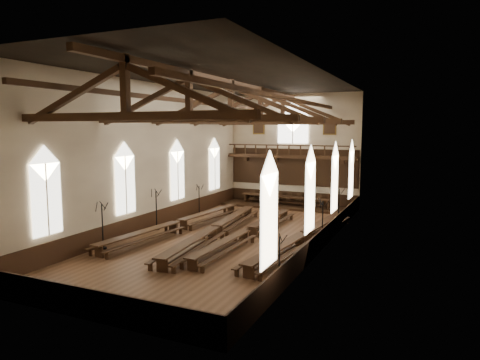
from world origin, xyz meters
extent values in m
plane|color=brown|center=(0.00, 0.00, 0.00)|extent=(26.00, 26.00, 0.00)
plane|color=beige|center=(0.00, 13.00, 5.00)|extent=(12.00, 0.00, 12.00)
plane|color=beige|center=(0.00, -13.00, 5.00)|extent=(12.00, 0.00, 12.00)
plane|color=beige|center=(-6.00, 0.00, 5.00)|extent=(0.00, 26.00, 26.00)
plane|color=beige|center=(6.00, 0.00, 5.00)|extent=(0.00, 26.00, 26.00)
plane|color=black|center=(0.00, 0.00, 10.00)|extent=(26.00, 26.00, 0.00)
cube|color=black|center=(0.00, 12.96, 0.60)|extent=(11.90, 0.08, 1.20)
cube|color=black|center=(0.00, -12.96, 0.60)|extent=(11.90, 0.08, 1.20)
cube|color=black|center=(-5.96, 0.00, 0.60)|extent=(0.08, 25.90, 1.20)
cube|color=black|center=(5.96, 0.00, 0.60)|extent=(0.08, 25.90, 1.20)
cube|color=white|center=(-5.90, -9.00, 3.40)|extent=(0.05, 1.80, 3.60)
cube|color=white|center=(-5.90, -9.00, 5.20)|extent=(0.05, 1.80, 1.80)
cylinder|color=beige|center=(-5.86, -9.00, 3.40)|extent=(0.08, 0.08, 3.60)
cube|color=white|center=(-5.90, -3.00, 3.40)|extent=(0.05, 1.80, 3.60)
cube|color=white|center=(-5.90, -3.00, 5.20)|extent=(0.05, 1.80, 1.80)
cylinder|color=beige|center=(-5.86, -3.00, 3.40)|extent=(0.08, 0.08, 3.60)
cube|color=white|center=(-5.90, 3.00, 3.40)|extent=(0.05, 1.80, 3.60)
cube|color=white|center=(-5.90, 3.00, 5.20)|extent=(0.05, 1.80, 1.80)
cylinder|color=beige|center=(-5.86, 3.00, 3.40)|extent=(0.08, 0.08, 3.60)
cube|color=white|center=(-5.90, 9.00, 3.40)|extent=(0.05, 1.80, 3.60)
cube|color=white|center=(-5.90, 9.00, 5.20)|extent=(0.05, 1.80, 1.80)
cylinder|color=beige|center=(-5.86, 9.00, 3.40)|extent=(0.08, 0.08, 3.60)
cube|color=white|center=(5.90, -9.00, 3.40)|extent=(0.05, 1.80, 3.60)
cube|color=white|center=(5.90, -9.00, 5.20)|extent=(0.05, 1.80, 1.80)
cylinder|color=beige|center=(5.86, -9.00, 3.40)|extent=(0.08, 0.08, 3.60)
cube|color=white|center=(5.90, -3.00, 3.40)|extent=(0.05, 1.80, 3.60)
cube|color=white|center=(5.90, -3.00, 5.20)|extent=(0.05, 1.80, 1.80)
cylinder|color=beige|center=(5.86, -3.00, 3.40)|extent=(0.08, 0.08, 3.60)
cube|color=white|center=(5.90, 3.00, 3.40)|extent=(0.05, 1.80, 3.60)
cube|color=white|center=(5.90, 3.00, 5.20)|extent=(0.05, 1.80, 1.80)
cylinder|color=beige|center=(5.86, 3.00, 3.40)|extent=(0.08, 0.08, 3.60)
cube|color=white|center=(5.90, 9.00, 3.40)|extent=(0.05, 1.80, 3.60)
cube|color=white|center=(5.90, 9.00, 5.20)|extent=(0.05, 1.80, 1.80)
cylinder|color=beige|center=(5.86, 9.00, 3.40)|extent=(0.08, 0.08, 3.60)
cube|color=white|center=(0.00, 12.90, 6.80)|extent=(2.80, 0.05, 2.40)
cube|color=white|center=(0.00, 12.90, 8.00)|extent=(2.80, 0.05, 2.80)
cylinder|color=beige|center=(0.00, 12.86, 6.80)|extent=(0.10, 0.10, 2.40)
cube|color=#362211|center=(0.00, 12.35, 4.40)|extent=(11.80, 1.20, 0.20)
cube|color=black|center=(0.00, 12.94, 3.45)|extent=(11.80, 0.10, 3.30)
cube|color=#362211|center=(0.00, 11.81, 5.45)|extent=(11.60, 0.12, 0.10)
cube|color=#362211|center=(0.00, 11.81, 4.55)|extent=(11.60, 0.12, 0.10)
cube|color=#362211|center=(-4.50, 12.75, 4.15)|extent=(0.35, 0.40, 0.50)
cube|color=#362211|center=(-1.50, 12.75, 4.15)|extent=(0.35, 0.40, 0.50)
cube|color=#362211|center=(1.50, 12.75, 4.15)|extent=(0.35, 0.40, 0.50)
cube|color=#362211|center=(4.50, 12.75, 4.15)|extent=(0.35, 0.40, 0.50)
cube|color=brown|center=(-3.30, 12.91, 7.10)|extent=(1.15, 0.06, 1.45)
cube|color=black|center=(-3.30, 12.87, 7.10)|extent=(0.95, 0.04, 1.25)
cube|color=brown|center=(3.30, 12.91, 7.10)|extent=(1.15, 0.06, 1.45)
cube|color=black|center=(3.30, 12.87, 7.10)|extent=(0.95, 0.04, 1.25)
cube|color=#362211|center=(0.00, -10.00, 7.40)|extent=(11.70, 0.35, 0.35)
cube|color=#362211|center=(0.00, -10.00, 8.70)|extent=(0.30, 0.30, 2.40)
cube|color=#362211|center=(-2.88, -10.00, 8.30)|extent=(5.44, 0.26, 2.40)
cube|color=#362211|center=(2.88, -10.00, 8.30)|extent=(5.44, 0.26, 2.40)
cube|color=#362211|center=(0.00, -5.00, 7.40)|extent=(11.70, 0.35, 0.35)
cube|color=#362211|center=(0.00, -5.00, 8.70)|extent=(0.30, 0.30, 2.40)
cube|color=#362211|center=(-2.88, -5.00, 8.30)|extent=(5.44, 0.26, 2.40)
cube|color=#362211|center=(2.88, -5.00, 8.30)|extent=(5.44, 0.26, 2.40)
cube|color=#362211|center=(0.00, 0.00, 7.40)|extent=(11.70, 0.35, 0.35)
cube|color=#362211|center=(0.00, 0.00, 8.70)|extent=(0.30, 0.30, 2.40)
cube|color=#362211|center=(-2.88, 0.00, 8.30)|extent=(5.44, 0.26, 2.40)
cube|color=#362211|center=(2.88, 0.00, 8.30)|extent=(5.44, 0.26, 2.40)
cube|color=#362211|center=(0.00, 5.00, 7.40)|extent=(11.70, 0.35, 0.35)
cube|color=#362211|center=(0.00, 5.00, 8.70)|extent=(0.30, 0.30, 2.40)
cube|color=#362211|center=(-2.88, 5.00, 8.30)|extent=(5.44, 0.26, 2.40)
cube|color=#362211|center=(2.88, 5.00, 8.30)|extent=(5.44, 0.26, 2.40)
cube|color=#362211|center=(0.00, 10.00, 7.40)|extent=(11.70, 0.35, 0.35)
cube|color=#362211|center=(0.00, 10.00, 8.70)|extent=(0.30, 0.30, 2.40)
cube|color=#362211|center=(-2.88, 10.00, 8.30)|extent=(5.44, 0.26, 2.40)
cube|color=#362211|center=(2.88, 10.00, 8.30)|extent=(5.44, 0.26, 2.40)
cube|color=#362211|center=(-3.36, 0.00, 8.70)|extent=(0.25, 25.70, 0.25)
cube|color=#362211|center=(3.36, 0.00, 8.70)|extent=(0.25, 25.70, 0.25)
cube|color=#362211|center=(0.00, 0.00, 9.70)|extent=(0.30, 25.70, 0.30)
cube|color=#362211|center=(-3.89, -3.79, 0.70)|extent=(1.39, 6.98, 0.08)
cube|color=#362211|center=(-3.89, -6.92, 0.33)|extent=(0.60, 0.14, 0.67)
cube|color=#362211|center=(-3.89, -0.67, 0.33)|extent=(0.60, 0.14, 0.67)
cube|color=#362211|center=(-3.89, -3.79, 0.25)|extent=(0.70, 6.13, 0.08)
cube|color=#362211|center=(-4.51, -3.73, 0.42)|extent=(0.97, 6.94, 0.06)
cube|color=#362211|center=(-4.51, -6.91, 0.19)|extent=(0.23, 0.09, 0.39)
cube|color=#362211|center=(-4.51, -0.56, 0.19)|extent=(0.23, 0.09, 0.39)
cube|color=#362211|center=(-3.28, -3.86, 0.42)|extent=(0.97, 6.94, 0.06)
cube|color=#362211|center=(-3.28, -7.03, 0.19)|extent=(0.23, 0.09, 0.39)
cube|color=#362211|center=(-3.28, -0.68, 0.19)|extent=(0.23, 0.09, 0.39)
cube|color=#362211|center=(-3.89, 3.61, 0.70)|extent=(1.39, 6.98, 0.08)
cube|color=#362211|center=(-3.89, 0.48, 0.33)|extent=(0.60, 0.14, 0.67)
cube|color=#362211|center=(-3.89, 6.73, 0.33)|extent=(0.60, 0.14, 0.67)
cube|color=#362211|center=(-3.89, 3.61, 0.25)|extent=(0.70, 6.13, 0.08)
cube|color=#362211|center=(-4.51, 3.67, 0.42)|extent=(0.97, 6.94, 0.06)
cube|color=#362211|center=(-4.51, 0.49, 0.19)|extent=(0.23, 0.09, 0.39)
cube|color=#362211|center=(-4.51, 6.84, 0.19)|extent=(0.23, 0.09, 0.39)
cube|color=#362211|center=(-3.28, 3.54, 0.42)|extent=(0.97, 6.94, 0.06)
cube|color=#362211|center=(-3.28, 0.37, 0.19)|extent=(0.23, 0.09, 0.39)
cube|color=#362211|center=(-3.28, 6.72, 0.19)|extent=(0.23, 0.09, 0.39)
cube|color=#362211|center=(-0.89, -4.27, 0.73)|extent=(1.45, 7.20, 0.08)
cube|color=#362211|center=(-0.89, -7.50, 0.34)|extent=(0.61, 0.14, 0.69)
cube|color=#362211|center=(-0.89, -1.05, 0.34)|extent=(0.61, 0.14, 0.69)
cube|color=#362211|center=(-0.89, -4.27, 0.26)|extent=(0.73, 6.32, 0.08)
cube|color=#362211|center=(-1.52, -4.34, 0.43)|extent=(1.02, 7.15, 0.06)
cube|color=#362211|center=(-1.52, -7.61, 0.20)|extent=(0.24, 0.09, 0.40)
cube|color=#362211|center=(-1.52, -1.06, 0.20)|extent=(0.24, 0.09, 0.40)
cube|color=#362211|center=(-0.26, -4.21, 0.43)|extent=(1.02, 7.15, 0.06)
cube|color=#362211|center=(-0.26, -7.48, 0.20)|extent=(0.24, 0.09, 0.40)
cube|color=#362211|center=(-0.26, -0.93, 0.20)|extent=(0.24, 0.09, 0.40)
cube|color=#362211|center=(-0.89, 3.13, 0.73)|extent=(1.45, 7.20, 0.08)
cube|color=#362211|center=(-0.89, -0.10, 0.34)|extent=(0.61, 0.14, 0.69)
cube|color=#362211|center=(-0.89, 6.35, 0.34)|extent=(0.61, 0.14, 0.69)
cube|color=#362211|center=(-0.89, 3.13, 0.26)|extent=(0.73, 6.32, 0.08)
cube|color=#362211|center=(-1.52, 3.06, 0.43)|extent=(1.02, 7.15, 0.06)
cube|color=#362211|center=(-1.52, -0.21, 0.20)|extent=(0.24, 0.09, 0.40)
cube|color=#362211|center=(-1.52, 6.34, 0.20)|extent=(0.24, 0.09, 0.40)
cube|color=#362211|center=(-0.26, 3.19, 0.43)|extent=(1.02, 7.15, 0.06)
cube|color=#362211|center=(-0.26, -0.08, 0.20)|extent=(0.24, 0.09, 0.40)
cube|color=#362211|center=(-0.26, 6.47, 0.20)|extent=(0.24, 0.09, 0.40)
cube|color=#362211|center=(1.22, -3.77, 0.67)|extent=(0.78, 6.60, 0.08)
cube|color=#362211|center=(1.22, -6.73, 0.32)|extent=(0.56, 0.09, 0.63)
cube|color=#362211|center=(1.22, -0.80, 0.32)|extent=(0.56, 0.09, 0.63)
cube|color=#362211|center=(1.22, -3.77, 0.24)|extent=(0.18, 5.83, 0.08)
cube|color=#362211|center=(0.64, -3.76, 0.40)|extent=(0.38, 6.59, 0.06)
cube|color=#362211|center=(0.64, -6.77, 0.18)|extent=(0.21, 0.07, 0.37)
cube|color=#362211|center=(0.64, -0.74, 0.18)|extent=(0.21, 0.07, 0.37)
cube|color=#362211|center=(1.81, -3.78, 0.40)|extent=(0.38, 6.59, 0.06)
cube|color=#362211|center=(1.81, -6.79, 0.18)|extent=(0.21, 0.07, 0.37)
cube|color=#362211|center=(1.81, -0.77, 0.18)|extent=(0.21, 0.07, 0.37)
cube|color=#362211|center=(1.22, 3.63, 0.67)|extent=(0.78, 6.60, 0.08)
cube|color=#362211|center=(1.22, 0.67, 0.32)|extent=(0.56, 0.09, 0.63)
cube|color=#362211|center=(1.22, 6.60, 0.32)|extent=(0.56, 0.09, 0.63)
cube|color=#362211|center=(1.22, 3.63, 0.24)|extent=(0.18, 5.83, 0.08)
cube|color=#362211|center=(0.64, 3.64, 0.40)|extent=(0.38, 6.59, 0.06)
cube|color=#362211|center=(0.64, 0.63, 0.18)|extent=(0.21, 0.07, 0.37)
cube|color=#362211|center=(0.64, 6.66, 0.18)|extent=(0.21, 0.07, 0.37)
cube|color=#362211|center=(1.81, 3.62, 0.40)|extent=(0.38, 6.59, 0.06)
cube|color=#362211|center=(1.81, 0.61, 0.18)|extent=(0.21, 0.07, 0.37)
cube|color=#362211|center=(1.81, 6.63, 0.18)|extent=(0.21, 0.07, 0.37)
cube|color=#362211|center=(4.76, -3.51, 0.70)|extent=(1.40, 6.96, 0.08)
cube|color=#362211|center=(4.76, -6.62, 0.33)|extent=(0.59, 0.14, 0.66)
cube|color=#362211|center=(4.76, -0.39, 0.33)|extent=(0.59, 0.14, 0.66)
cube|color=#362211|center=(4.76, -3.51, 0.25)|extent=(0.71, 6.11, 0.08)
cube|color=#362211|center=(4.15, -3.44, 0.42)|extent=(0.98, 6.92, 0.06)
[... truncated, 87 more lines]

